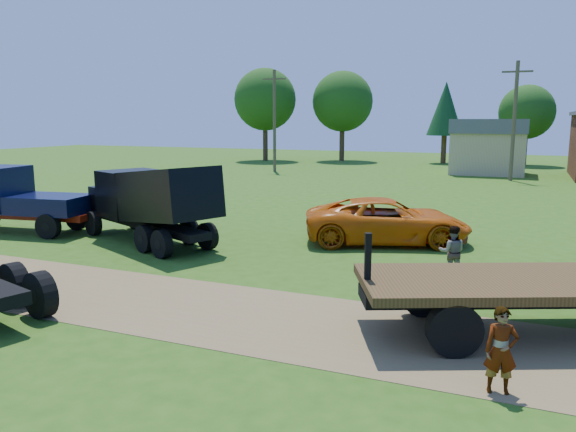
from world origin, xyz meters
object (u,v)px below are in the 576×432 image
at_px(flatbed_trailer, 565,291).
at_px(navy_truck, 11,199).
at_px(spectator_a, 501,351).
at_px(orange_pickup, 387,221).
at_px(black_dump_truck, 151,199).

bearing_deg(flatbed_trailer, navy_truck, 145.79).
relative_size(navy_truck, spectator_a, 4.18).
distance_m(orange_pickup, flatbed_trailer, 9.47).
height_order(black_dump_truck, orange_pickup, black_dump_truck).
height_order(orange_pickup, flatbed_trailer, flatbed_trailer).
xyz_separation_m(flatbed_trailer, spectator_a, (-1.15, -3.46, -0.21)).
xyz_separation_m(navy_truck, flatbed_trailer, (20.73, -3.67, -0.42)).
xyz_separation_m(black_dump_truck, orange_pickup, (8.22, 3.57, -0.85)).
bearing_deg(black_dump_truck, navy_truck, -153.58).
relative_size(orange_pickup, flatbed_trailer, 0.67).
xyz_separation_m(black_dump_truck, navy_truck, (-6.83, -0.34, -0.31)).
relative_size(flatbed_trailer, spectator_a, 6.00).
relative_size(black_dump_truck, flatbed_trailer, 0.78).
bearing_deg(spectator_a, black_dump_truck, 136.07).
bearing_deg(navy_truck, spectator_a, -28.91).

